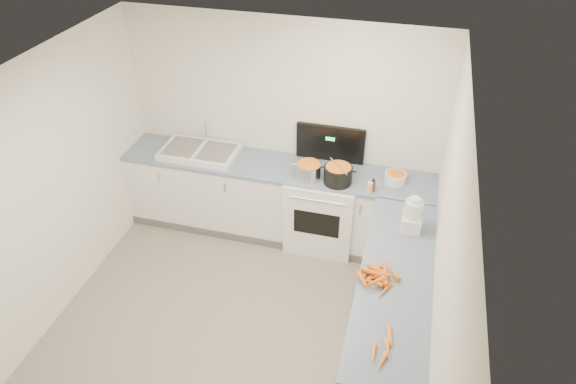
% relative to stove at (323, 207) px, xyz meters
% --- Properties ---
extents(floor, '(3.50, 4.00, 0.00)m').
position_rel_stove_xyz_m(floor, '(-0.55, -1.69, -0.47)').
color(floor, gray).
rests_on(floor, ground).
extents(ceiling, '(3.50, 4.00, 0.00)m').
position_rel_stove_xyz_m(ceiling, '(-0.55, -1.69, 2.03)').
color(ceiling, white).
rests_on(ceiling, ground).
extents(wall_back, '(3.50, 0.00, 2.50)m').
position_rel_stove_xyz_m(wall_back, '(-0.55, 0.31, 0.78)').
color(wall_back, white).
rests_on(wall_back, ground).
extents(wall_left, '(0.00, 4.00, 2.50)m').
position_rel_stove_xyz_m(wall_left, '(-2.30, -1.69, 0.78)').
color(wall_left, white).
rests_on(wall_left, ground).
extents(wall_right, '(0.00, 4.00, 2.50)m').
position_rel_stove_xyz_m(wall_right, '(1.20, -1.69, 0.78)').
color(wall_right, white).
rests_on(wall_right, ground).
extents(counter_back, '(3.50, 0.62, 0.94)m').
position_rel_stove_xyz_m(counter_back, '(-0.55, 0.01, -0.00)').
color(counter_back, white).
rests_on(counter_back, ground).
extents(counter_right, '(0.62, 2.20, 0.94)m').
position_rel_stove_xyz_m(counter_right, '(0.90, -1.39, -0.00)').
color(counter_right, white).
rests_on(counter_right, ground).
extents(stove, '(0.76, 0.65, 1.36)m').
position_rel_stove_xyz_m(stove, '(0.00, 0.00, 0.00)').
color(stove, white).
rests_on(stove, ground).
extents(sink, '(0.86, 0.52, 0.31)m').
position_rel_stove_xyz_m(sink, '(-1.45, 0.02, 0.50)').
color(sink, white).
rests_on(sink, counter_back).
extents(steel_pot, '(0.34, 0.34, 0.20)m').
position_rel_stove_xyz_m(steel_pot, '(-0.15, -0.13, 0.55)').
color(steel_pot, silver).
rests_on(steel_pot, stove).
extents(black_pot, '(0.32, 0.32, 0.21)m').
position_rel_stove_xyz_m(black_pot, '(0.17, -0.13, 0.55)').
color(black_pot, black).
rests_on(black_pot, stove).
extents(wooden_spoon, '(0.23, 0.28, 0.01)m').
position_rel_stove_xyz_m(wooden_spoon, '(0.17, -0.13, 0.67)').
color(wooden_spoon, '#AD7A47').
rests_on(wooden_spoon, black_pot).
extents(mixing_bowl, '(0.29, 0.29, 0.10)m').
position_rel_stove_xyz_m(mixing_bowl, '(0.75, 0.03, 0.52)').
color(mixing_bowl, white).
rests_on(mixing_bowl, counter_back).
extents(extract_bottle, '(0.05, 0.05, 0.12)m').
position_rel_stove_xyz_m(extract_bottle, '(0.54, -0.19, 0.53)').
color(extract_bottle, '#593319').
rests_on(extract_bottle, counter_back).
extents(spice_jar, '(0.06, 0.06, 0.10)m').
position_rel_stove_xyz_m(spice_jar, '(0.52, -0.22, 0.52)').
color(spice_jar, '#E5B266').
rests_on(spice_jar, counter_back).
extents(food_processor, '(0.18, 0.22, 0.35)m').
position_rel_stove_xyz_m(food_processor, '(0.96, -0.71, 0.62)').
color(food_processor, white).
rests_on(food_processor, counter_right).
extents(carrot_pile, '(0.37, 0.45, 0.09)m').
position_rel_stove_xyz_m(carrot_pile, '(0.74, -1.44, 0.50)').
color(carrot_pile, orange).
rests_on(carrot_pile, counter_right).
extents(peeled_carrots, '(0.16, 0.42, 0.04)m').
position_rel_stove_xyz_m(peeled_carrots, '(0.88, -2.14, 0.49)').
color(peeled_carrots, orange).
rests_on(peeled_carrots, counter_right).
extents(peelings, '(0.23, 0.20, 0.01)m').
position_rel_stove_xyz_m(peelings, '(-1.62, -0.02, 0.54)').
color(peelings, tan).
rests_on(peelings, sink).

